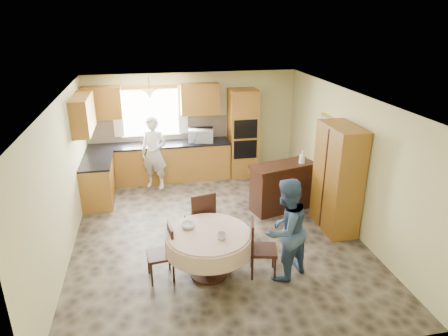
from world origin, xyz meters
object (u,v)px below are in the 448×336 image
object	(u,v)px
chair_left	(165,250)
chair_back	(202,217)
chair_right	(259,245)
person_sink	(154,153)
oven_tower	(242,133)
cupboard	(338,178)
sideboard	(282,188)
dining_table	(209,242)
person_dining	(285,230)

from	to	relation	value
chair_left	chair_back	xyz separation A→B (m)	(0.67, 0.77, 0.08)
chair_right	person_sink	xyz separation A→B (m)	(-1.43, 3.65, 0.33)
oven_tower	chair_back	xyz separation A→B (m)	(-1.45, -3.08, -0.49)
oven_tower	cupboard	bearing A→B (deg)	-69.75
sideboard	chair_right	world-z (taller)	sideboard
cupboard	chair_left	xyz separation A→B (m)	(-3.19, -0.95, -0.50)
person_sink	cupboard	bearing A→B (deg)	-13.42
dining_table	person_dining	xyz separation A→B (m)	(1.11, -0.24, 0.22)
chair_right	person_dining	world-z (taller)	person_dining
oven_tower	person_dining	distance (m)	4.18
dining_table	person_dining	world-z (taller)	person_dining
oven_tower	sideboard	xyz separation A→B (m)	(0.34, -2.02, -0.60)
sideboard	person_dining	world-z (taller)	person_dining
oven_tower	chair_left	xyz separation A→B (m)	(-2.12, -3.85, -0.58)
sideboard	person_sink	size ratio (longest dim) A/B	0.78
dining_table	chair_right	size ratio (longest dim) A/B	1.43
sideboard	dining_table	distance (m)	2.62
chair_left	chair_right	bearing A→B (deg)	75.27
sideboard	cupboard	size ratio (longest dim) A/B	0.66
person_dining	chair_back	bearing A→B (deg)	-74.82
chair_left	person_sink	size ratio (longest dim) A/B	0.52
chair_back	cupboard	bearing A→B (deg)	172.56
chair_back	person_sink	distance (m)	2.79
oven_tower	cupboard	size ratio (longest dim) A/B	1.08
chair_back	chair_right	world-z (taller)	chair_back
oven_tower	chair_back	size ratio (longest dim) A/B	2.07
chair_left	person_dining	bearing A→B (deg)	73.05
cupboard	dining_table	size ratio (longest dim) A/B	1.52
sideboard	chair_left	world-z (taller)	sideboard
chair_right	oven_tower	bearing A→B (deg)	3.40
chair_back	chair_right	bearing A→B (deg)	116.07
oven_tower	chair_left	bearing A→B (deg)	-118.86
person_sink	person_dining	bearing A→B (deg)	-39.96
cupboard	chair_back	world-z (taller)	cupboard
sideboard	chair_back	xyz separation A→B (m)	(-1.79, -1.06, 0.10)
sideboard	dining_table	xyz separation A→B (m)	(-1.81, -1.90, 0.11)
cupboard	chair_back	bearing A→B (deg)	-175.87
chair_left	person_dining	xyz separation A→B (m)	(1.77, -0.31, 0.32)
sideboard	cupboard	distance (m)	1.26
chair_right	person_dining	bearing A→B (deg)	-94.66
oven_tower	person_dining	size ratio (longest dim) A/B	1.33
sideboard	person_dining	bearing A→B (deg)	-122.83
oven_tower	chair_left	world-z (taller)	oven_tower
person_sink	person_dining	size ratio (longest dim) A/B	1.04
cupboard	chair_right	distance (m)	2.17
dining_table	chair_left	bearing A→B (deg)	174.23
dining_table	person_sink	bearing A→B (deg)	100.87
cupboard	chair_left	size ratio (longest dim) A/B	2.25
chair_back	oven_tower	bearing A→B (deg)	-126.74
dining_table	chair_back	size ratio (longest dim) A/B	1.27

